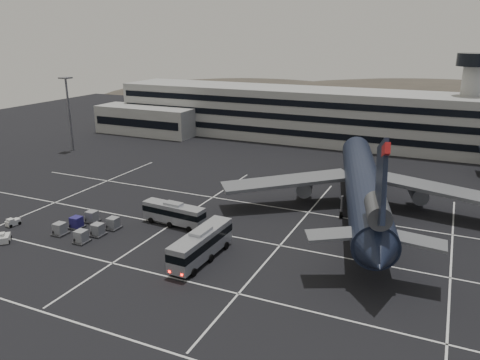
% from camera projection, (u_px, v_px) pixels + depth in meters
% --- Properties ---
extents(ground, '(260.00, 260.00, 0.00)m').
position_uv_depth(ground, '(191.00, 241.00, 66.86)').
color(ground, black).
rests_on(ground, ground).
extents(lane_markings, '(90.00, 55.62, 0.01)m').
position_uv_depth(lane_markings, '(200.00, 241.00, 67.11)').
color(lane_markings, silver).
rests_on(lane_markings, ground).
extents(terminal, '(125.00, 26.00, 24.00)m').
position_uv_depth(terminal, '(313.00, 116.00, 127.71)').
color(terminal, gray).
rests_on(terminal, ground).
extents(hills, '(352.00, 180.00, 44.00)m').
position_uv_depth(hills, '(417.00, 127.00, 210.94)').
color(hills, '#38332B').
rests_on(hills, ground).
extents(lightpole_left, '(2.40, 2.40, 18.28)m').
position_uv_depth(lightpole_left, '(68.00, 104.00, 115.46)').
color(lightpole_left, slate).
rests_on(lightpole_left, ground).
extents(trijet_main, '(46.11, 57.07, 18.08)m').
position_uv_depth(trijet_main, '(363.00, 185.00, 74.79)').
color(trijet_main, black).
rests_on(trijet_main, ground).
extents(bus_near, '(3.41, 12.29, 4.30)m').
position_uv_depth(bus_near, '(201.00, 243.00, 60.78)').
color(bus_near, gray).
rests_on(bus_near, ground).
extents(bus_far, '(10.55, 3.27, 3.67)m').
position_uv_depth(bus_far, '(174.00, 213.00, 72.10)').
color(bus_far, gray).
rests_on(bus_far, ground).
extents(tug_a, '(1.49, 2.15, 1.28)m').
position_uv_depth(tug_a, '(12.00, 222.00, 72.20)').
color(tug_a, beige).
rests_on(tug_a, ground).
extents(tug_b, '(2.50, 2.59, 1.45)m').
position_uv_depth(tug_b, '(5.00, 238.00, 66.45)').
color(tug_b, beige).
rests_on(tug_b, ground).
extents(uld_cluster, '(7.98, 9.02, 1.81)m').
position_uv_depth(uld_cluster, '(87.00, 226.00, 69.94)').
color(uld_cluster, '#2D2D30').
rests_on(uld_cluster, ground).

